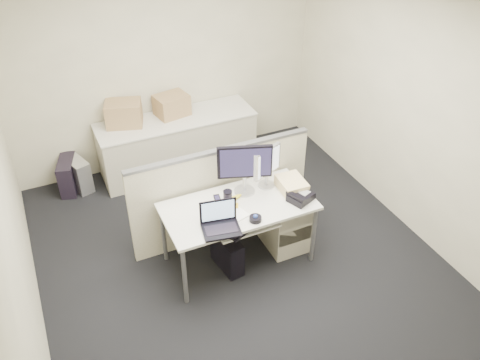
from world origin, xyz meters
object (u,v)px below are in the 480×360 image
desk (238,210)px  laptop (221,220)px  desk_phone (301,197)px  monitor_main (245,170)px

desk → laptop: 0.45m
laptop → desk_phone: size_ratio=1.47×
desk → laptop: laptop is taller
laptop → desk_phone: 0.91m
desk → desk_phone: size_ratio=6.33×
laptop → desk_phone: laptop is taller
desk → desk_phone: 0.63m
monitor_main → desk_phone: size_ratio=2.30×
desk → desk_phone: desk_phone is taller
laptop → desk_phone: (0.90, 0.10, -0.09)m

